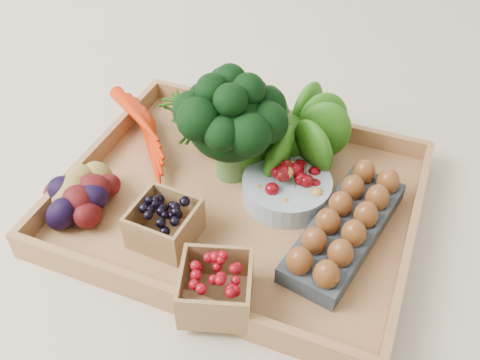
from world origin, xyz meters
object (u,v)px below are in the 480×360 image
at_px(broccoli, 231,141).
at_px(egg_carton, 345,231).
at_px(cherry_bowl, 287,189).
at_px(tray, 240,203).

height_order(broccoli, egg_carton, broccoli).
bearing_deg(cherry_bowl, broccoli, 168.54).
xyz_separation_m(tray, egg_carton, (0.18, -0.02, 0.02)).
bearing_deg(egg_carton, cherry_bowl, 166.59).
bearing_deg(broccoli, tray, -55.66).
distance_m(broccoli, egg_carton, 0.23).
xyz_separation_m(cherry_bowl, egg_carton, (0.11, -0.05, -0.00)).
relative_size(broccoli, cherry_bowl, 1.25).
bearing_deg(tray, broccoli, 124.34).
height_order(tray, cherry_bowl, cherry_bowl).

